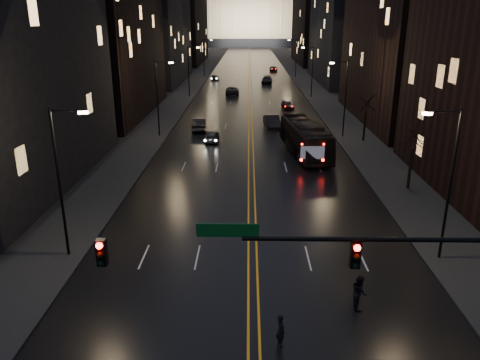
{
  "coord_description": "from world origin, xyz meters",
  "views": [
    {
      "loc": [
        -0.31,
        -14.78,
        13.46
      ],
      "look_at": [
        -0.81,
        13.25,
        3.78
      ],
      "focal_mm": 35.0,
      "sensor_mm": 36.0,
      "label": 1
    }
  ],
  "objects_px": {
    "oncoming_car_a": "(212,136)",
    "pedestrian_b": "(359,292)",
    "bus": "(305,138)",
    "traffic_signal": "(422,268)",
    "oncoming_car_b": "(199,124)",
    "receding_car_a": "(272,122)",
    "pedestrian_a": "(281,330)"
  },
  "relations": [
    {
      "from": "oncoming_car_b",
      "to": "pedestrian_b",
      "type": "relative_size",
      "value": 2.66
    },
    {
      "from": "receding_car_a",
      "to": "oncoming_car_b",
      "type": "bearing_deg",
      "value": -176.23
    },
    {
      "from": "bus",
      "to": "oncoming_car_b",
      "type": "bearing_deg",
      "value": 130.92
    },
    {
      "from": "pedestrian_a",
      "to": "receding_car_a",
      "type": "bearing_deg",
      "value": -23.74
    },
    {
      "from": "bus",
      "to": "oncoming_car_a",
      "type": "bearing_deg",
      "value": 146.75
    },
    {
      "from": "traffic_signal",
      "to": "pedestrian_a",
      "type": "bearing_deg",
      "value": 155.52
    },
    {
      "from": "traffic_signal",
      "to": "pedestrian_b",
      "type": "bearing_deg",
      "value": 98.61
    },
    {
      "from": "traffic_signal",
      "to": "oncoming_car_b",
      "type": "xyz_separation_m",
      "value": [
        -12.45,
        43.57,
        -4.32
      ]
    },
    {
      "from": "oncoming_car_b",
      "to": "receding_car_a",
      "type": "relative_size",
      "value": 0.96
    },
    {
      "from": "bus",
      "to": "traffic_signal",
      "type": "bearing_deg",
      "value": -97.09
    },
    {
      "from": "oncoming_car_a",
      "to": "pedestrian_b",
      "type": "height_order",
      "value": "pedestrian_b"
    },
    {
      "from": "oncoming_car_a",
      "to": "pedestrian_a",
      "type": "height_order",
      "value": "pedestrian_a"
    },
    {
      "from": "pedestrian_b",
      "to": "pedestrian_a",
      "type": "bearing_deg",
      "value": 124.02
    },
    {
      "from": "traffic_signal",
      "to": "bus",
      "type": "bearing_deg",
      "value": 90.49
    },
    {
      "from": "traffic_signal",
      "to": "oncoming_car_b",
      "type": "relative_size",
      "value": 3.62
    },
    {
      "from": "oncoming_car_b",
      "to": "traffic_signal",
      "type": "bearing_deg",
      "value": 101.77
    },
    {
      "from": "oncoming_car_b",
      "to": "pedestrian_a",
      "type": "height_order",
      "value": "oncoming_car_b"
    },
    {
      "from": "pedestrian_b",
      "to": "oncoming_car_a",
      "type": "bearing_deg",
      "value": 15.21
    },
    {
      "from": "bus",
      "to": "receding_car_a",
      "type": "bearing_deg",
      "value": 95.33
    },
    {
      "from": "bus",
      "to": "pedestrian_a",
      "type": "height_order",
      "value": "bus"
    },
    {
      "from": "oncoming_car_a",
      "to": "pedestrian_b",
      "type": "xyz_separation_m",
      "value": [
        9.64,
        -32.66,
        0.21
      ]
    },
    {
      "from": "oncoming_car_a",
      "to": "pedestrian_a",
      "type": "distance_m",
      "value": 35.94
    },
    {
      "from": "traffic_signal",
      "to": "oncoming_car_b",
      "type": "distance_m",
      "value": 45.52
    },
    {
      "from": "bus",
      "to": "pedestrian_a",
      "type": "distance_m",
      "value": 30.98
    },
    {
      "from": "traffic_signal",
      "to": "oncoming_car_a",
      "type": "height_order",
      "value": "traffic_signal"
    },
    {
      "from": "bus",
      "to": "pedestrian_b",
      "type": "distance_m",
      "value": 27.82
    },
    {
      "from": "oncoming_car_b",
      "to": "receding_car_a",
      "type": "distance_m",
      "value": 9.47
    },
    {
      "from": "receding_car_a",
      "to": "pedestrian_a",
      "type": "height_order",
      "value": "receding_car_a"
    },
    {
      "from": "oncoming_car_a",
      "to": "pedestrian_b",
      "type": "distance_m",
      "value": 34.06
    },
    {
      "from": "bus",
      "to": "pedestrian_a",
      "type": "bearing_deg",
      "value": -105.91
    },
    {
      "from": "oncoming_car_a",
      "to": "traffic_signal",
      "type": "bearing_deg",
      "value": 104.64
    },
    {
      "from": "oncoming_car_a",
      "to": "receding_car_a",
      "type": "relative_size",
      "value": 0.81
    }
  ]
}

